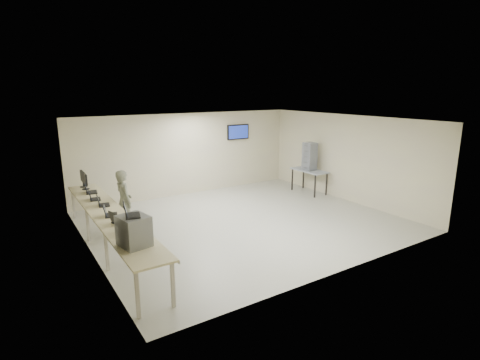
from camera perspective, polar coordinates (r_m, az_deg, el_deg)
room at (r=10.13m, az=0.60°, el=1.30°), size 8.01×7.01×2.81m
workbench at (r=8.84m, az=-19.28°, el=-5.28°), size 0.76×6.00×0.90m
equipment_box at (r=6.85m, az=-15.87°, el=-7.47°), size 0.55×0.60×0.54m
laptop_on_box at (r=6.72m, az=-16.48°, el=-4.83°), size 0.35×0.39×0.26m
laptop_0 at (r=7.55m, az=-17.00°, el=-7.21°), size 0.33×0.37×0.25m
laptop_1 at (r=8.08m, az=-18.12°, el=-5.89°), size 0.37×0.40×0.27m
laptop_2 at (r=8.62m, az=-19.41°, el=-4.76°), size 0.36×0.40×0.27m
laptop_3 at (r=9.42m, az=-20.33°, el=-3.31°), size 0.33×0.38×0.27m
laptop_4 at (r=9.99m, az=-21.50°, el=-2.47°), size 0.32×0.37×0.26m
laptop_5 at (r=10.68m, az=-22.00°, el=-1.46°), size 0.36×0.41×0.29m
monitor_near at (r=11.08m, az=-22.55°, el=0.03°), size 0.20×0.45×0.44m
monitor_far at (r=11.36m, az=-22.83°, el=0.36°), size 0.21×0.46×0.46m
soldier at (r=9.92m, az=-17.24°, el=-3.15°), size 0.44×0.63×1.63m
side_table at (r=13.38m, az=10.53°, el=1.22°), size 0.64×1.37×0.82m
storage_bins at (r=13.26m, az=10.57°, el=3.56°), size 0.37×0.41×0.97m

